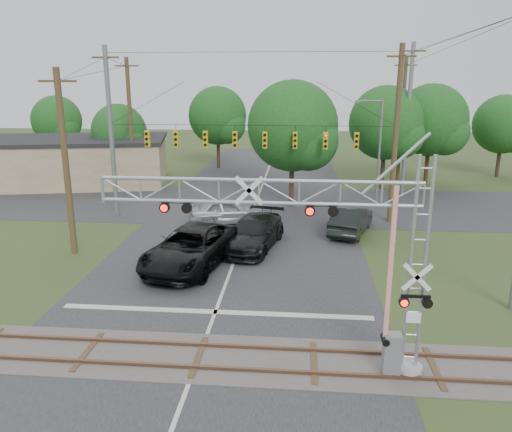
# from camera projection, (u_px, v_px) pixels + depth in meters

# --- Properties ---
(ground) EXTENTS (160.00, 160.00, 0.00)m
(ground) POSITION_uv_depth(u_px,v_px,m) (186.00, 393.00, 15.44)
(ground) COLOR #374921
(ground) RESTS_ON ground
(road_main) EXTENTS (14.00, 90.00, 0.02)m
(road_main) POSITION_uv_depth(u_px,v_px,m) (230.00, 272.00, 25.04)
(road_main) COLOR #252427
(road_main) RESTS_ON ground
(road_cross) EXTENTS (90.00, 12.00, 0.02)m
(road_cross) POSITION_uv_depth(u_px,v_px,m) (255.00, 204.00, 38.47)
(road_cross) COLOR #252427
(road_cross) RESTS_ON ground
(railroad_track) EXTENTS (90.00, 3.20, 0.17)m
(railroad_track) POSITION_uv_depth(u_px,v_px,m) (199.00, 357.00, 17.35)
(railroad_track) COLOR #46403D
(railroad_track) RESTS_ON ground
(crossing_gantry) EXTENTS (10.44, 0.93, 7.25)m
(crossing_gantry) POSITION_uv_depth(u_px,v_px,m) (319.00, 243.00, 15.48)
(crossing_gantry) COLOR #999893
(crossing_gantry) RESTS_ON ground
(traffic_signal_span) EXTENTS (19.34, 0.36, 11.50)m
(traffic_signal_span) POSITION_uv_depth(u_px,v_px,m) (263.00, 136.00, 33.04)
(traffic_signal_span) COLOR slate
(traffic_signal_span) RESTS_ON ground
(pickup_black) EXTENTS (4.73, 7.67, 1.98)m
(pickup_black) POSITION_uv_depth(u_px,v_px,m) (191.00, 248.00, 25.59)
(pickup_black) COLOR black
(pickup_black) RESTS_ON ground
(car_dark) EXTENTS (3.70, 6.51, 1.78)m
(car_dark) POSITION_uv_depth(u_px,v_px,m) (253.00, 233.00, 28.39)
(car_dark) COLOR black
(car_dark) RESTS_ON ground
(sedan_silver) EXTENTS (5.41, 3.26, 1.72)m
(sedan_silver) POSITION_uv_depth(u_px,v_px,m) (228.00, 210.00, 33.29)
(sedan_silver) COLOR #999BA0
(sedan_silver) RESTS_ON ground
(suv_dark) EXTENTS (3.27, 5.46, 1.70)m
(suv_dark) POSITION_uv_depth(u_px,v_px,m) (351.00, 220.00, 31.11)
(suv_dark) COLOR black
(suv_dark) RESTS_ON ground
(commercial_building) EXTENTS (19.32, 12.57, 4.16)m
(commercial_building) POSITION_uv_depth(u_px,v_px,m) (66.00, 161.00, 45.56)
(commercial_building) COLOR #877A5A
(commercial_building) RESTS_ON ground
(streetlight) EXTENTS (2.12, 0.22, 7.95)m
(streetlight) POSITION_uv_depth(u_px,v_px,m) (378.00, 146.00, 37.82)
(streetlight) COLOR slate
(streetlight) RESTS_ON ground
(utility_poles) EXTENTS (25.64, 28.04, 12.74)m
(utility_poles) POSITION_uv_depth(u_px,v_px,m) (311.00, 131.00, 34.71)
(utility_poles) COLOR #42331E
(utility_poles) RESTS_ON ground
(treeline) EXTENTS (51.58, 22.67, 9.33)m
(treeline) POSITION_uv_depth(u_px,v_px,m) (298.00, 122.00, 45.31)
(treeline) COLOR #362618
(treeline) RESTS_ON ground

